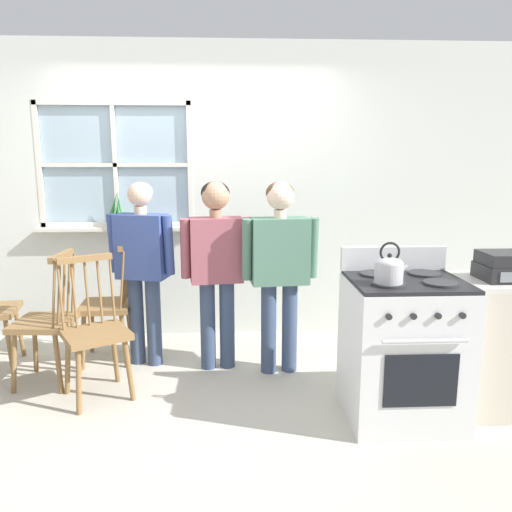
# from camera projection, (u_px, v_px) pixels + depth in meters

# --- Properties ---
(ground_plane) EXTENTS (16.00, 16.00, 0.00)m
(ground_plane) POSITION_uv_depth(u_px,v_px,m) (189.00, 400.00, 3.51)
(ground_plane) COLOR #B2AD9E
(wall_back) EXTENTS (6.40, 0.16, 2.70)m
(wall_back) POSITION_uv_depth(u_px,v_px,m) (203.00, 195.00, 4.62)
(wall_back) COLOR silver
(wall_back) RESTS_ON ground_plane
(chair_by_window) EXTENTS (0.56, 0.56, 1.00)m
(chair_by_window) POSITION_uv_depth(u_px,v_px,m) (95.00, 334.00, 3.48)
(chair_by_window) COLOR olive
(chair_by_window) RESTS_ON ground_plane
(chair_near_wall) EXTENTS (0.43, 0.44, 1.00)m
(chair_near_wall) POSITION_uv_depth(u_px,v_px,m) (47.00, 323.00, 3.70)
(chair_near_wall) COLOR olive
(chair_near_wall) RESTS_ON ground_plane
(chair_near_stove) EXTENTS (0.43, 0.44, 1.00)m
(chair_near_stove) POSITION_uv_depth(u_px,v_px,m) (109.00, 306.00, 4.13)
(chair_near_stove) COLOR olive
(chair_near_stove) RESTS_ON ground_plane
(person_elderly_left) EXTENTS (0.55, 0.30, 1.49)m
(person_elderly_left) POSITION_uv_depth(u_px,v_px,m) (142.00, 258.00, 3.97)
(person_elderly_left) COLOR #384766
(person_elderly_left) RESTS_ON ground_plane
(person_teen_center) EXTENTS (0.56, 0.26, 1.50)m
(person_teen_center) POSITION_uv_depth(u_px,v_px,m) (216.00, 256.00, 3.89)
(person_teen_center) COLOR #384766
(person_teen_center) RESTS_ON ground_plane
(person_adult_right) EXTENTS (0.59, 0.25, 1.50)m
(person_adult_right) POSITION_uv_depth(u_px,v_px,m) (280.00, 258.00, 3.81)
(person_adult_right) COLOR #384766
(person_adult_right) RESTS_ON ground_plane
(stove) EXTENTS (0.71, 0.68, 1.08)m
(stove) POSITION_uv_depth(u_px,v_px,m) (403.00, 347.00, 3.21)
(stove) COLOR silver
(stove) RESTS_ON ground_plane
(kettle) EXTENTS (0.21, 0.17, 0.25)m
(kettle) POSITION_uv_depth(u_px,v_px,m) (389.00, 269.00, 2.96)
(kettle) COLOR #B7B7BC
(kettle) RESTS_ON stove
(potted_plant) EXTENTS (0.16, 0.16, 0.33)m
(potted_plant) POSITION_uv_depth(u_px,v_px,m) (117.00, 218.00, 4.54)
(potted_plant) COLOR beige
(potted_plant) RESTS_ON wall_back
(side_counter) EXTENTS (0.55, 0.50, 0.90)m
(side_counter) POSITION_uv_depth(u_px,v_px,m) (498.00, 344.00, 3.32)
(side_counter) COLOR beige
(side_counter) RESTS_ON ground_plane
(stereo) EXTENTS (0.34, 0.29, 0.18)m
(stereo) POSITION_uv_depth(u_px,v_px,m) (507.00, 266.00, 3.20)
(stereo) COLOR #232326
(stereo) RESTS_ON side_counter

